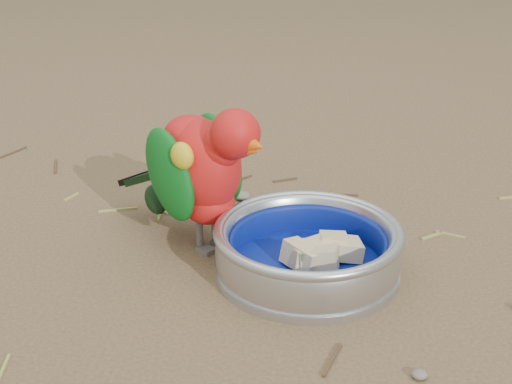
# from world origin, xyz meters

# --- Properties ---
(ground) EXTENTS (60.00, 60.00, 0.00)m
(ground) POSITION_xyz_m (0.00, 0.00, 0.00)
(ground) COLOR brown
(food_bowl) EXTENTS (0.21, 0.21, 0.02)m
(food_bowl) POSITION_xyz_m (0.11, 0.07, 0.01)
(food_bowl) COLOR #B2B2BA
(food_bowl) RESTS_ON ground
(bowl_wall) EXTENTS (0.21, 0.21, 0.04)m
(bowl_wall) POSITION_xyz_m (0.11, 0.07, 0.04)
(bowl_wall) COLOR #B2B2BA
(bowl_wall) RESTS_ON food_bowl
(fruit_wedges) EXTENTS (0.13, 0.13, 0.03)m
(fruit_wedges) POSITION_xyz_m (0.11, 0.07, 0.03)
(fruit_wedges) COLOR #D7BD8B
(fruit_wedges) RESTS_ON food_bowl
(lory_parrot) EXTENTS (0.24, 0.22, 0.18)m
(lory_parrot) POSITION_xyz_m (-0.02, 0.13, 0.09)
(lory_parrot) COLOR red
(lory_parrot) RESTS_ON ground
(ground_debris) EXTENTS (0.90, 0.80, 0.01)m
(ground_debris) POSITION_xyz_m (0.04, 0.04, 0.00)
(ground_debris) COLOR #98914B
(ground_debris) RESTS_ON ground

